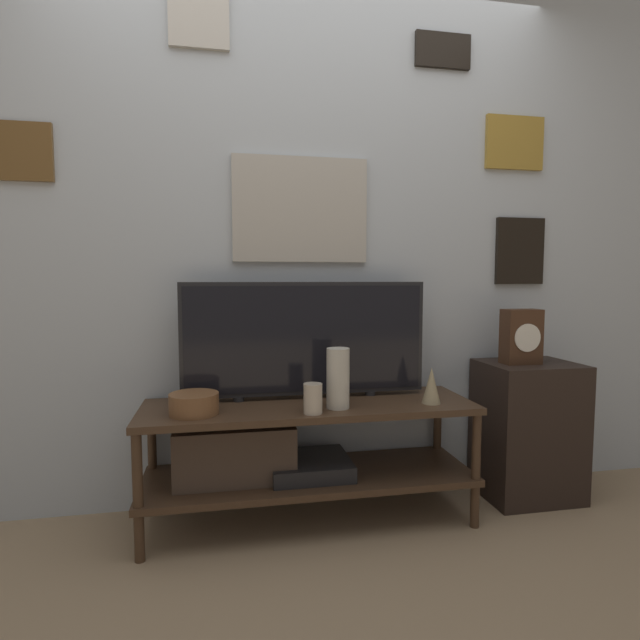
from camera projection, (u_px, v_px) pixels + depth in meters
The scene contains 10 objects.
ground_plane at pixel (321, 552), 2.02m from camera, with size 12.00×12.00×0.00m, color #997F60.
wall_back at pixel (300, 227), 2.45m from camera, with size 6.40×0.08×2.70m.
media_console at pixel (282, 449), 2.23m from camera, with size 1.48×0.46×0.54m.
television at pixel (306, 339), 2.32m from camera, with size 1.14×0.05×0.54m.
vase_slim_bronze at pixel (431, 385), 2.24m from camera, with size 0.08×0.08×0.16m.
vase_tall_ceramic at pixel (338, 378), 2.15m from camera, with size 0.10×0.10×0.26m.
vase_wide_bowl at pixel (194, 404), 2.07m from camera, with size 0.20×0.20×0.09m.
candle_jar at pixel (313, 399), 2.07m from camera, with size 0.08×0.08×0.13m.
side_table at pixel (527, 430), 2.52m from camera, with size 0.46×0.37×0.68m.
mantel_clock at pixel (521, 337), 2.45m from camera, with size 0.18×0.11×0.27m.
Camera 1 is at (-0.37, -1.90, 1.11)m, focal length 28.00 mm.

